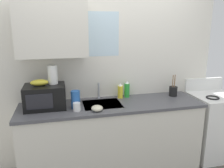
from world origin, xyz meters
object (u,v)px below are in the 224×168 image
object	(u,v)px
mug_white	(77,107)
utensil_crock	(173,91)
dish_soap_bottle_yellow	(120,91)
small_bowl	(97,108)
dish_soap_bottle_green	(127,90)
microwave	(45,97)
paper_towel_roll	(53,75)
banana_bunch	(39,83)
cereal_canister	(76,100)
stove_range	(212,125)

from	to	relation	value
mug_white	utensil_crock	bearing A→B (deg)	11.10
dish_soap_bottle_yellow	small_bowl	bearing A→B (deg)	-133.65
dish_soap_bottle_green	small_bowl	size ratio (longest dim) A/B	1.71
small_bowl	mug_white	bearing A→B (deg)	164.74
dish_soap_bottle_yellow	dish_soap_bottle_green	bearing A→B (deg)	10.93
small_bowl	microwave	bearing A→B (deg)	156.25
utensil_crock	dish_soap_bottle_green	bearing A→B (deg)	171.17
paper_towel_roll	utensil_crock	xyz separation A→B (m)	(1.57, 0.02, -0.31)
utensil_crock	dish_soap_bottle_yellow	bearing A→B (deg)	173.81
microwave	banana_bunch	xyz separation A→B (m)	(-0.05, 0.00, 0.17)
cereal_canister	stove_range	bearing A→B (deg)	1.61
stove_range	mug_white	size ratio (longest dim) A/B	11.37
dish_soap_bottle_yellow	dish_soap_bottle_green	xyz separation A→B (m)	(0.10, 0.02, 0.01)
small_bowl	dish_soap_bottle_green	bearing A→B (deg)	41.15
dish_soap_bottle_green	small_bowl	world-z (taller)	dish_soap_bottle_green
stove_range	utensil_crock	bearing A→B (deg)	168.65
microwave	mug_white	bearing A→B (deg)	-28.67
microwave	dish_soap_bottle_yellow	xyz separation A→B (m)	(0.94, 0.15, -0.04)
stove_range	mug_white	bearing A→B (deg)	-175.69
cereal_canister	banana_bunch	bearing A→B (deg)	165.62
small_bowl	banana_bunch	bearing A→B (deg)	157.85
utensil_crock	small_bowl	world-z (taller)	utensil_crock
mug_white	small_bowl	size ratio (longest dim) A/B	0.73
stove_range	cereal_canister	bearing A→B (deg)	-178.39
paper_towel_roll	microwave	bearing A→B (deg)	-152.83
stove_range	banana_bunch	size ratio (longest dim) A/B	5.40
paper_towel_roll	utensil_crock	world-z (taller)	paper_towel_roll
stove_range	dish_soap_bottle_yellow	distance (m)	1.42
dish_soap_bottle_green	mug_white	distance (m)	0.79
utensil_crock	microwave	bearing A→B (deg)	-177.55
microwave	paper_towel_roll	bearing A→B (deg)	27.17
paper_towel_roll	dish_soap_bottle_green	distance (m)	0.99
banana_bunch	small_bowl	size ratio (longest dim) A/B	1.54
mug_white	utensil_crock	xyz separation A→B (m)	(1.32, 0.26, 0.02)
utensil_crock	small_bowl	xyz separation A→B (m)	(-1.10, -0.32, -0.04)
microwave	banana_bunch	bearing A→B (deg)	178.20
microwave	mug_white	size ratio (longest dim) A/B	4.84
dish_soap_bottle_green	utensil_crock	xyz separation A→B (m)	(0.63, -0.10, -0.03)
stove_range	mug_white	world-z (taller)	stove_range
dish_soap_bottle_yellow	cereal_canister	size ratio (longest dim) A/B	0.97
dish_soap_bottle_green	mug_white	bearing A→B (deg)	-152.88
paper_towel_roll	cereal_canister	distance (m)	0.40
dish_soap_bottle_yellow	mug_white	size ratio (longest dim) A/B	2.11
banana_bunch	small_bowl	bearing A→B (deg)	-22.15
stove_range	small_bowl	xyz separation A→B (m)	(-1.68, -0.20, 0.47)
microwave	small_bowl	distance (m)	0.63
banana_bunch	cereal_canister	bearing A→B (deg)	-14.38
banana_bunch	mug_white	world-z (taller)	banana_bunch
banana_bunch	dish_soap_bottle_green	world-z (taller)	banana_bunch
dish_soap_bottle_green	microwave	bearing A→B (deg)	-170.80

